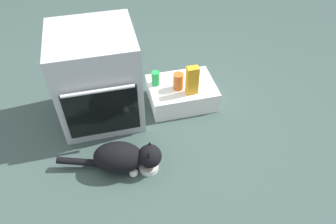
% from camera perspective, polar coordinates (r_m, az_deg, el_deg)
% --- Properties ---
extents(ground, '(8.00, 8.00, 0.00)m').
position_cam_1_polar(ground, '(2.38, -8.17, -6.34)').
color(ground, '#384C47').
extents(oven, '(0.59, 0.61, 0.73)m').
position_cam_1_polar(oven, '(2.42, -12.48, 6.04)').
color(oven, '#B7BABF').
rests_on(oven, ground).
extents(pantry_cabinet, '(0.53, 0.40, 0.18)m').
position_cam_1_polar(pantry_cabinet, '(2.66, 2.45, 3.41)').
color(pantry_cabinet, white).
rests_on(pantry_cabinet, ground).
extents(food_bowl, '(0.14, 0.14, 0.08)m').
position_cam_1_polar(food_bowl, '(2.23, -3.50, -9.59)').
color(food_bowl, white).
rests_on(food_bowl, ground).
extents(cat, '(0.70, 0.29, 0.23)m').
position_cam_1_polar(cat, '(2.17, -7.82, -7.99)').
color(cat, black).
rests_on(cat, ground).
extents(sauce_jar, '(0.08, 0.08, 0.14)m').
position_cam_1_polar(sauce_jar, '(2.52, 1.85, 5.48)').
color(sauce_jar, '#D16023').
rests_on(sauce_jar, pantry_cabinet).
extents(soda_can, '(0.07, 0.07, 0.12)m').
position_cam_1_polar(soda_can, '(2.57, -2.23, 6.03)').
color(soda_can, green).
rests_on(soda_can, pantry_cabinet).
extents(juice_carton, '(0.09, 0.06, 0.24)m').
position_cam_1_polar(juice_carton, '(2.46, 4.35, 5.65)').
color(juice_carton, orange).
rests_on(juice_carton, pantry_cabinet).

